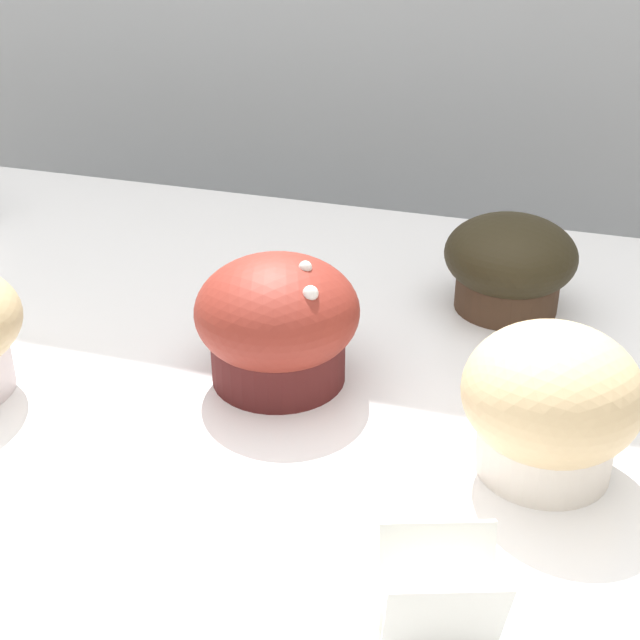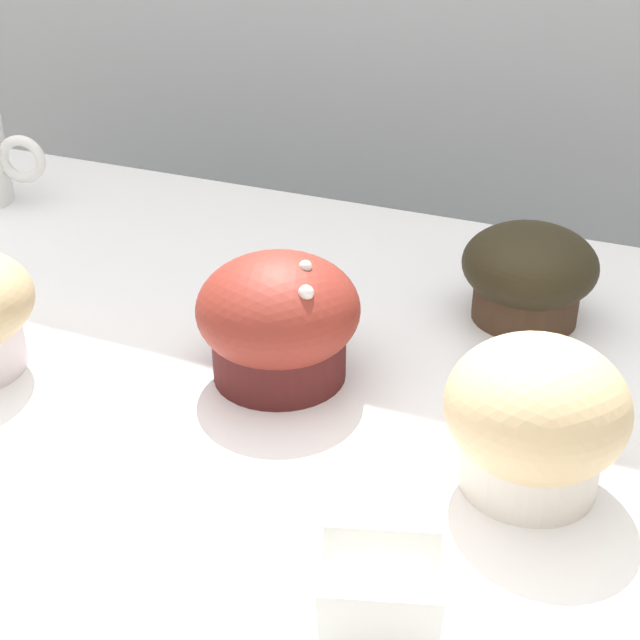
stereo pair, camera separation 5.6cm
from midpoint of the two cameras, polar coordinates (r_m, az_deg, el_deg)
The scene contains 5 objects.
wall_back at distance 1.15m, azimuth -1.15°, elevation 12.58°, with size 3.20×0.10×1.80m, color #B2B7BC.
muffin_front_center at distance 0.50m, azimuth 11.39°, elevation -5.38°, with size 0.10×0.10×0.09m.
muffin_back_right at distance 0.57m, azimuth -5.57°, elevation -0.23°, with size 0.11×0.11×0.09m.
muffin_front_left at distance 0.67m, azimuth 9.70°, elevation 3.52°, with size 0.10×0.10×0.07m.
price_card at distance 0.39m, azimuth 3.44°, elevation -17.90°, with size 0.06×0.06×0.06m.
Camera 1 is at (0.32, -0.46, 1.22)m, focal length 50.00 mm.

